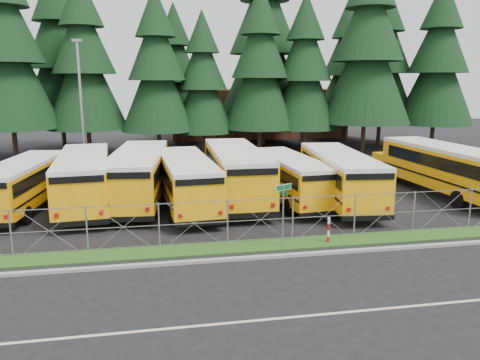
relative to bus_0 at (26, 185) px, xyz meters
The scene contains 30 objects.
ground 15.83m from the bus_0, 25.09° to the right, with size 120.00×120.00×0.00m, color black.
curb 17.37m from the bus_0, 34.42° to the right, with size 50.00×0.25×0.12m, color gray.
grass_verge 16.62m from the bus_0, 30.43° to the right, with size 50.00×1.40×0.06m, color #204814.
road_lane_line 20.54m from the bus_0, 45.80° to the right, with size 50.00×0.12×0.01m, color beige.
chainlink_fence 16.23m from the bus_0, 28.29° to the right, with size 44.00×0.10×2.00m, color #97999F, non-canonical shape.
brick_building 39.03m from the bus_0, 58.66° to the left, with size 22.00×10.00×6.00m, color brown.
bus_0 is the anchor object (origin of this frame).
bus_1 3.20m from the bus_0, ahead, with size 2.75×11.65×3.06m, color orange, non-canonical shape.
bus_2 6.28m from the bus_0, ahead, with size 2.81×11.91×3.12m, color orange, non-canonical shape.
bus_3 8.96m from the bus_0, ahead, with size 2.61×11.06×2.90m, color orange, non-canonical shape.
bus_4 11.95m from the bus_0, ahead, with size 2.86×12.10×3.17m, color orange, non-canonical shape.
bus_5 15.05m from the bus_0, ahead, with size 2.45×10.38×2.72m, color orange, non-canonical shape.
bus_6 17.90m from the bus_0, ahead, with size 2.70×11.45×3.00m, color orange, non-canonical shape.
bus_east 25.03m from the bus_0, ahead, with size 2.84×12.02×3.15m, color orange, non-canonical shape.
street_sign 15.26m from the bus_0, 34.56° to the right, with size 0.77×0.51×2.81m.
striped_bollard 17.01m from the bus_0, 30.07° to the right, with size 0.11×0.11×1.20m, color #B20C0C.
light_standard 11.36m from the bus_0, 80.27° to the left, with size 0.70×0.35×10.14m.
conifer_1 21.34m from the bus_0, 106.46° to the left, with size 8.66×8.66×19.16m, color black, non-canonical shape.
conifer_2 21.60m from the bus_0, 87.57° to the left, with size 7.75×7.75×17.13m, color black, non-canonical shape.
conifer_3 21.51m from the bus_0, 68.08° to the left, with size 7.14×7.14×15.79m, color black, non-canonical shape.
conifer_4 23.55m from the bus_0, 58.18° to the left, with size 6.25×6.25×13.82m, color black, non-canonical shape.
conifer_5 26.64m from the bus_0, 46.70° to the left, with size 7.36×7.36×16.27m, color black, non-canonical shape.
conifer_6 29.67m from the bus_0, 39.98° to the left, with size 7.08×7.08×15.65m, color black, non-canonical shape.
conifer_7 34.07m from the bus_0, 31.39° to the left, with size 8.97×8.97×19.83m, color black, non-canonical shape.
conifer_8 39.53m from the bus_0, 34.10° to the left, with size 7.90×7.90×17.47m, color black, non-canonical shape.
conifer_9 41.41m from the bus_0, 26.41° to the left, with size 7.89×7.89×17.46m, color black, non-canonical shape.
conifer_10 26.22m from the bus_0, 95.30° to the left, with size 8.33×8.33×18.42m, color black, non-canonical shape.
conifer_11 28.01m from the bus_0, 69.32° to the left, with size 6.95×6.95×15.36m, color black, non-canonical shape.
conifer_12 32.72m from the bus_0, 51.61° to the left, with size 9.96×9.96×22.02m, color black, non-canonical shape.
conifer_13 40.82m from the bus_0, 41.41° to the left, with size 7.69×7.69×17.00m, color black, non-canonical shape.
Camera 1 is at (-7.02, -20.66, 7.13)m, focal length 35.00 mm.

